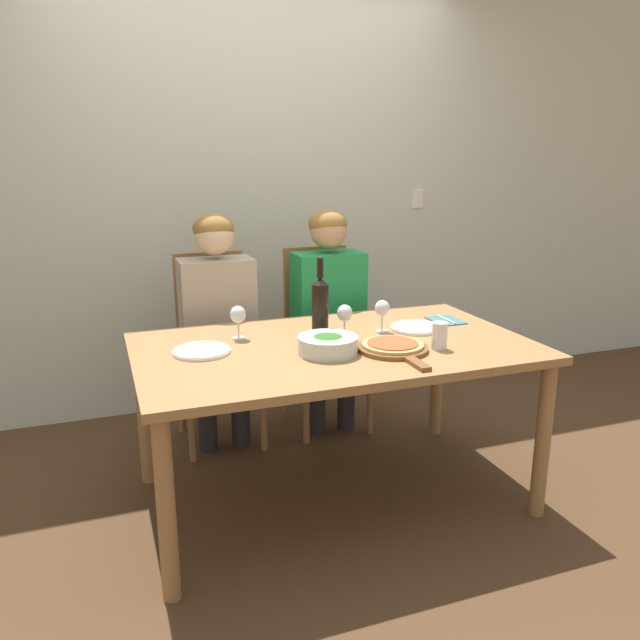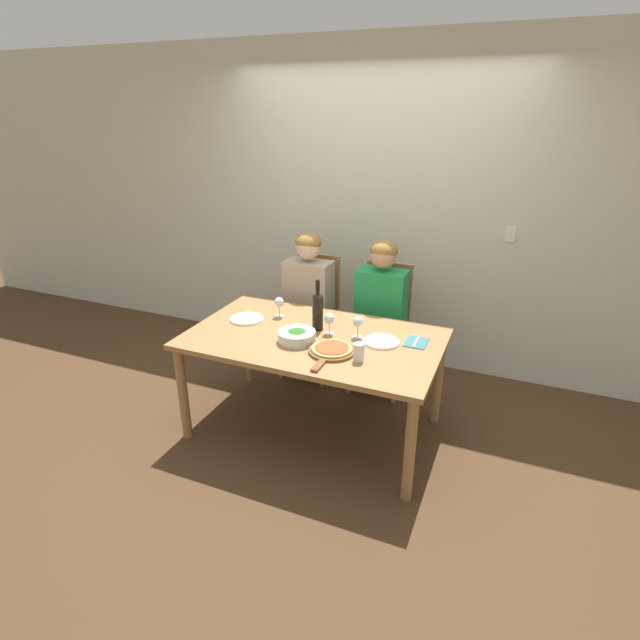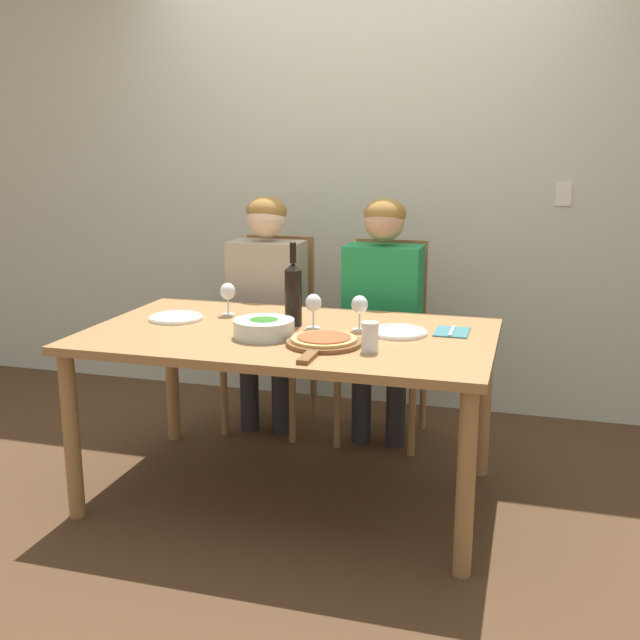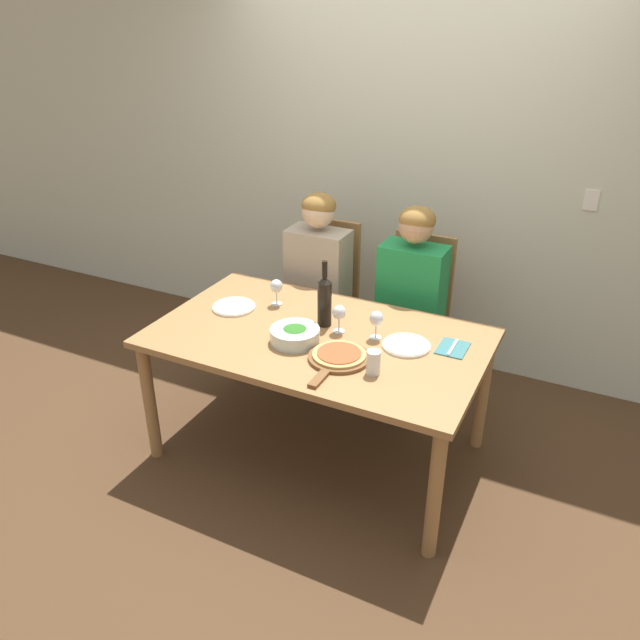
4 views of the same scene
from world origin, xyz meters
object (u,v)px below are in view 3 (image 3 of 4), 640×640
object	(u,v)px
wine_glass_centre	(313,305)
water_tumbler	(370,337)
dinner_plate_left	(176,318)
wine_bottle	(293,292)
person_man	(382,298)
dinner_plate_right	(398,332)
chair_right	(386,333)
wine_glass_right	(360,306)
fork_on_napkin	(452,332)
wine_glass_left	(228,293)
broccoli_bowl	(264,328)
pizza_on_board	(323,342)
person_woman	(266,291)
chair_left	(274,326)

from	to	relation	value
wine_glass_centre	water_tumbler	xyz separation A→B (m)	(0.31, -0.30, -0.05)
dinner_plate_left	wine_bottle	bearing A→B (deg)	5.05
person_man	dinner_plate_right	size ratio (longest dim) A/B	5.19
chair_right	dinner_plate_right	size ratio (longest dim) A/B	4.26
wine_glass_right	fork_on_napkin	bearing A→B (deg)	10.10
person_man	wine_glass_left	world-z (taller)	person_man
dinner_plate_left	water_tumbler	xyz separation A→B (m)	(0.95, -0.29, 0.05)
wine_glass_right	broccoli_bowl	bearing A→B (deg)	-148.25
wine_bottle	pizza_on_board	xyz separation A→B (m)	(0.22, -0.30, -0.13)
person_man	wine_glass_right	distance (m)	0.62
broccoli_bowl	wine_glass_right	xyz separation A→B (m)	(0.35, 0.22, 0.07)
pizza_on_board	wine_glass_left	size ratio (longest dim) A/B	2.91
wine_glass_centre	person_woman	bearing A→B (deg)	125.04
dinner_plate_right	water_tumbler	size ratio (longest dim) A/B	2.09
pizza_on_board	fork_on_napkin	distance (m)	0.58
dinner_plate_left	wine_glass_centre	size ratio (longest dim) A/B	1.59
pizza_on_board	dinner_plate_right	bearing A→B (deg)	46.52
pizza_on_board	wine_glass_centre	world-z (taller)	wine_glass_centre
chair_right	pizza_on_board	size ratio (longest dim) A/B	2.33
person_woman	person_man	xyz separation A→B (m)	(0.62, 0.00, 0.00)
water_tumbler	wine_glass_left	bearing A→B (deg)	150.19
broccoli_bowl	fork_on_napkin	world-z (taller)	broccoli_bowl
dinner_plate_left	fork_on_napkin	xyz separation A→B (m)	(1.22, 0.10, -0.01)
wine_glass_left	wine_glass_right	xyz separation A→B (m)	(0.65, -0.12, 0.00)
chair_left	wine_bottle	distance (m)	0.87
water_tumbler	wine_bottle	bearing A→B (deg)	141.00
person_woman	person_man	distance (m)	0.62
dinner_plate_right	wine_glass_centre	distance (m)	0.38
wine_glass_right	wine_glass_left	bearing A→B (deg)	169.62
wine_bottle	broccoli_bowl	xyz separation A→B (m)	(-0.05, -0.23, -0.11)
chair_right	pizza_on_board	world-z (taller)	chair_right
chair_right	person_woman	world-z (taller)	person_woman
dinner_plate_right	chair_left	bearing A→B (deg)	137.30
wine_bottle	fork_on_napkin	bearing A→B (deg)	4.35
water_tumbler	chair_right	bearing A→B (deg)	97.63
person_man	wine_glass_left	distance (m)	0.80
water_tumbler	broccoli_bowl	bearing A→B (deg)	167.55
chair_left	chair_right	bearing A→B (deg)	0.00
person_man	wine_glass_left	xyz separation A→B (m)	(-0.62, -0.50, 0.09)
wine_glass_right	fork_on_napkin	size ratio (longest dim) A/B	0.84
wine_bottle	wine_glass_right	size ratio (longest dim) A/B	2.39
broccoli_bowl	dinner_plate_left	size ratio (longest dim) A/B	1.04
wine_bottle	water_tumbler	xyz separation A→B (m)	(0.41, -0.33, -0.09)
person_woman	dinner_plate_left	distance (m)	0.68
broccoli_bowl	wine_glass_left	size ratio (longest dim) A/B	1.66
water_tumbler	person_woman	bearing A→B (deg)	129.07
wine_glass_centre	wine_bottle	bearing A→B (deg)	159.32
wine_glass_left	wine_glass_centre	distance (m)	0.47
wine_glass_centre	chair_left	bearing A→B (deg)	120.61
broccoli_bowl	dinner_plate_right	xyz separation A→B (m)	(0.52, 0.20, -0.03)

